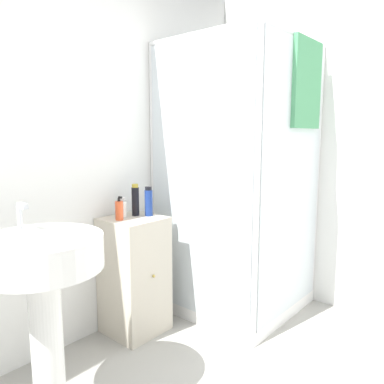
{
  "coord_description": "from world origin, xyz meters",
  "views": [
    {
      "loc": [
        -1.16,
        -0.37,
        1.32
      ],
      "look_at": [
        0.58,
        1.12,
        0.98
      ],
      "focal_mm": 35.0,
      "sensor_mm": 36.0,
      "label": 1
    }
  ],
  "objects_px": {
    "sink": "(43,277)",
    "shampoo_bottle_tall_black": "(135,200)",
    "lotion_bottle_white": "(122,209)",
    "soap_dispenser": "(119,210)",
    "shampoo_bottle_blue": "(149,202)"
  },
  "relations": [
    {
      "from": "sink",
      "to": "soap_dispenser",
      "type": "relative_size",
      "value": 6.58
    },
    {
      "from": "shampoo_bottle_tall_black",
      "to": "lotion_bottle_white",
      "type": "distance_m",
      "value": 0.11
    },
    {
      "from": "shampoo_bottle_blue",
      "to": "soap_dispenser",
      "type": "bearing_deg",
      "value": 165.98
    },
    {
      "from": "shampoo_bottle_blue",
      "to": "lotion_bottle_white",
      "type": "relative_size",
      "value": 1.48
    },
    {
      "from": "soap_dispenser",
      "to": "shampoo_bottle_blue",
      "type": "bearing_deg",
      "value": -14.02
    },
    {
      "from": "sink",
      "to": "lotion_bottle_white",
      "type": "distance_m",
      "value": 0.86
    },
    {
      "from": "shampoo_bottle_blue",
      "to": "lotion_bottle_white",
      "type": "height_order",
      "value": "shampoo_bottle_blue"
    },
    {
      "from": "sink",
      "to": "lotion_bottle_white",
      "type": "bearing_deg",
      "value": 26.21
    },
    {
      "from": "sink",
      "to": "shampoo_bottle_tall_black",
      "type": "xyz_separation_m",
      "value": [
        0.85,
        0.34,
        0.2
      ]
    },
    {
      "from": "shampoo_bottle_blue",
      "to": "lotion_bottle_white",
      "type": "xyz_separation_m",
      "value": [
        -0.14,
        0.11,
        -0.04
      ]
    },
    {
      "from": "soap_dispenser",
      "to": "shampoo_bottle_tall_black",
      "type": "distance_m",
      "value": 0.16
    },
    {
      "from": "shampoo_bottle_tall_black",
      "to": "lotion_bottle_white",
      "type": "relative_size",
      "value": 1.61
    },
    {
      "from": "sink",
      "to": "soap_dispenser",
      "type": "distance_m",
      "value": 0.78
    },
    {
      "from": "sink",
      "to": "soap_dispenser",
      "type": "bearing_deg",
      "value": 24.86
    },
    {
      "from": "soap_dispenser",
      "to": "shampoo_bottle_blue",
      "type": "distance_m",
      "value": 0.22
    }
  ]
}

